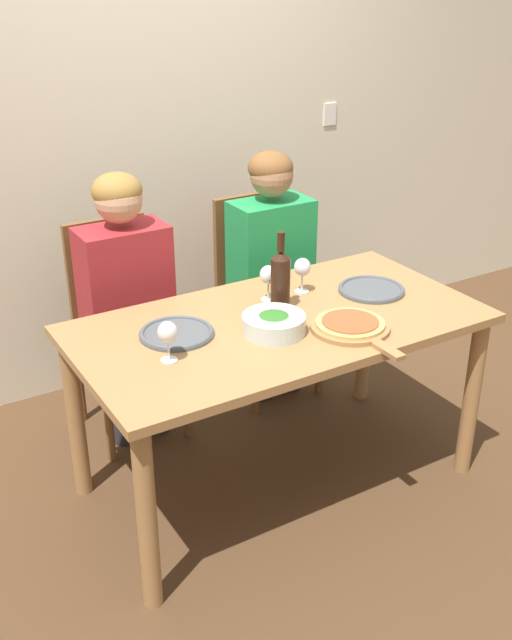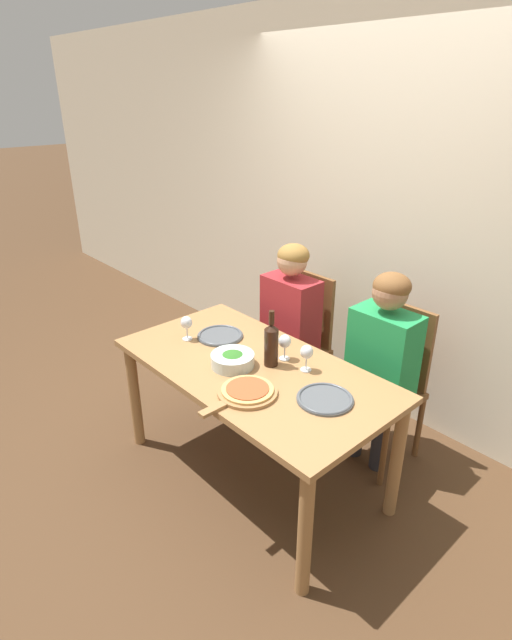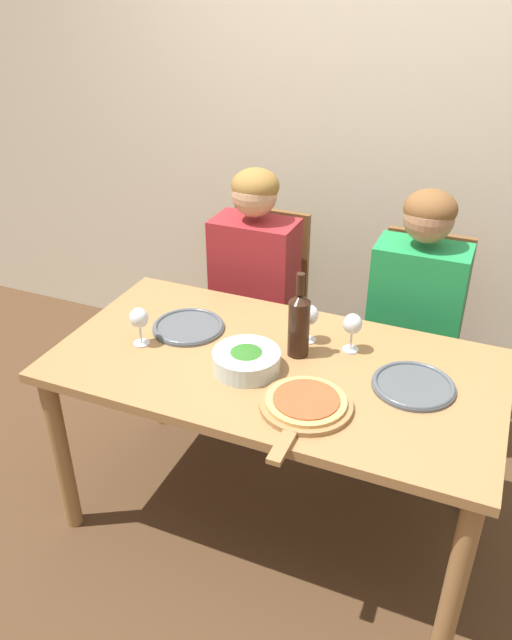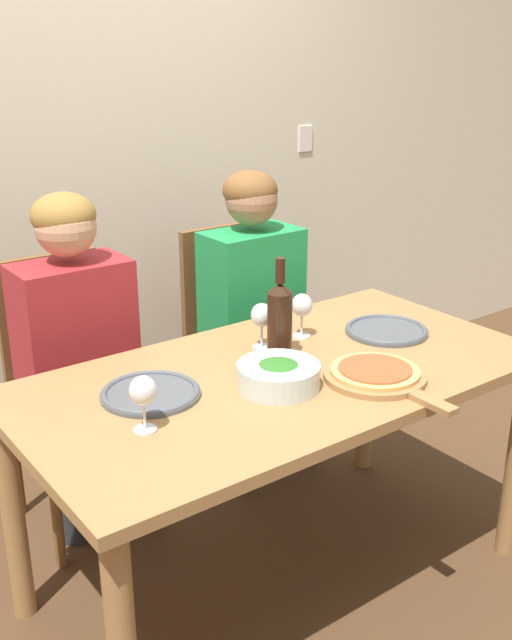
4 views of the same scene
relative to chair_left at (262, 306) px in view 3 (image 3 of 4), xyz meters
name	(u,v)px [view 3 (image 3 of 4)]	position (x,y,z in m)	size (l,w,h in m)	color
ground_plane	(272,513)	(0.36, -0.77, -0.52)	(40.00, 40.00, 0.00)	#4C331E
back_wall	(373,121)	(0.36, 0.47, 0.83)	(10.00, 0.06, 2.70)	beige
dining_table	(275,385)	(0.36, -0.77, 0.13)	(1.59, 0.83, 0.76)	#9E7042
chair_left	(262,306)	(0.00, 0.00, 0.00)	(0.42, 0.42, 0.98)	brown
chair_right	(414,336)	(0.75, 0.00, 0.00)	(0.42, 0.42, 0.98)	brown
person_woman	(253,275)	(0.00, -0.12, 0.22)	(0.47, 0.51, 1.24)	#28282D
person_man	(416,304)	(0.75, -0.12, 0.22)	(0.47, 0.51, 1.24)	#28282D
wine_bottle	(299,323)	(0.42, -0.69, 0.37)	(0.08, 0.08, 0.32)	black
broccoli_bowl	(246,360)	(0.29, -0.85, 0.27)	(0.24, 0.24, 0.08)	silver
dinner_plate_left	(188,327)	(-0.03, -0.68, 0.25)	(0.28, 0.28, 0.02)	#4C5156
dinner_plate_right	(413,385)	(0.85, -0.73, 0.25)	(0.28, 0.28, 0.02)	#4C5156
pizza_on_board	(305,405)	(0.55, -0.98, 0.25)	(0.30, 0.44, 0.04)	#9E7042
wine_glass_left	(139,320)	(-0.14, -0.85, 0.34)	(0.07, 0.07, 0.15)	silver
wine_glass_right	(352,326)	(0.59, -0.59, 0.34)	(0.07, 0.07, 0.15)	silver
wine_glass_centre	(309,317)	(0.43, -0.59, 0.34)	(0.07, 0.07, 0.15)	silver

